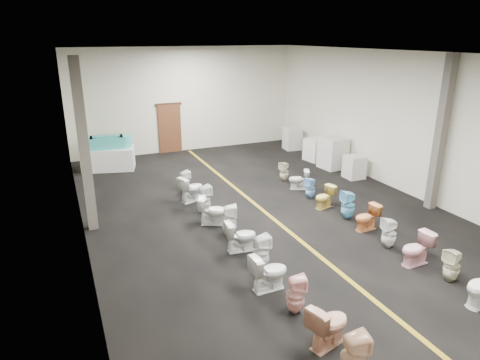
% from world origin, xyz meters
% --- Properties ---
extents(floor, '(16.00, 16.00, 0.00)m').
position_xyz_m(floor, '(0.00, 0.00, 0.00)').
color(floor, black).
rests_on(floor, ground).
extents(ceiling, '(16.00, 16.00, 0.00)m').
position_xyz_m(ceiling, '(0.00, 0.00, 4.50)').
color(ceiling, black).
rests_on(ceiling, ground).
extents(wall_back, '(10.00, 0.00, 10.00)m').
position_xyz_m(wall_back, '(0.00, 8.00, 2.25)').
color(wall_back, beige).
rests_on(wall_back, ground).
extents(wall_left, '(0.00, 16.00, 16.00)m').
position_xyz_m(wall_left, '(-5.00, 0.00, 2.25)').
color(wall_left, beige).
rests_on(wall_left, ground).
extents(wall_right, '(0.00, 16.00, 16.00)m').
position_xyz_m(wall_right, '(5.00, 0.00, 2.25)').
color(wall_right, beige).
rests_on(wall_right, ground).
extents(aisle_stripe, '(0.12, 15.60, 0.01)m').
position_xyz_m(aisle_stripe, '(0.00, 0.00, 0.00)').
color(aisle_stripe, olive).
rests_on(aisle_stripe, floor).
extents(back_door, '(1.00, 0.10, 2.10)m').
position_xyz_m(back_door, '(-0.80, 7.94, 1.05)').
color(back_door, '#562D19').
rests_on(back_door, floor).
extents(door_frame, '(1.15, 0.08, 0.10)m').
position_xyz_m(door_frame, '(-0.80, 7.95, 2.12)').
color(door_frame, '#331C11').
rests_on(door_frame, back_door).
extents(column_left, '(0.25, 0.25, 4.50)m').
position_xyz_m(column_left, '(-4.75, 1.00, 2.25)').
color(column_left, '#59544C').
rests_on(column_left, floor).
extents(column_right, '(0.25, 0.25, 4.50)m').
position_xyz_m(column_right, '(4.75, -1.50, 2.25)').
color(column_right, '#59544C').
rests_on(column_right, floor).
extents(display_table, '(2.09, 1.40, 0.85)m').
position_xyz_m(display_table, '(-3.66, 6.32, 0.43)').
color(display_table, silver).
rests_on(display_table, floor).
extents(bathtub, '(1.85, 0.81, 0.55)m').
position_xyz_m(bathtub, '(-3.66, 6.32, 1.07)').
color(bathtub, '#3CADA6').
rests_on(bathtub, display_table).
extents(appliance_crate_a, '(0.66, 0.66, 0.82)m').
position_xyz_m(appliance_crate_a, '(4.40, 1.73, 0.41)').
color(appliance_crate_a, beige).
rests_on(appliance_crate_a, floor).
extents(appliance_crate_b, '(0.97, 0.97, 1.20)m').
position_xyz_m(appliance_crate_b, '(4.40, 3.08, 0.60)').
color(appliance_crate_b, beige).
rests_on(appliance_crate_b, floor).
extents(appliance_crate_c, '(0.90, 0.90, 0.91)m').
position_xyz_m(appliance_crate_c, '(4.40, 4.24, 0.45)').
color(appliance_crate_c, silver).
rests_on(appliance_crate_c, floor).
extents(appliance_crate_d, '(0.76, 0.76, 0.99)m').
position_xyz_m(appliance_crate_d, '(4.40, 6.22, 0.49)').
color(appliance_crate_d, beige).
rests_on(appliance_crate_d, floor).
extents(toilet_left_1, '(0.46, 0.45, 0.85)m').
position_xyz_m(toilet_left_1, '(-1.70, -6.19, 0.42)').
color(toilet_left_1, '#DDA987').
rests_on(toilet_left_1, floor).
extents(toilet_left_2, '(0.88, 0.65, 0.80)m').
position_xyz_m(toilet_left_2, '(-1.58, -5.37, 0.40)').
color(toilet_left_2, tan).
rests_on(toilet_left_2, floor).
extents(toilet_left_3, '(0.43, 0.42, 0.77)m').
position_xyz_m(toilet_left_3, '(-1.62, -4.38, 0.38)').
color(toilet_left_3, beige).
rests_on(toilet_left_3, floor).
extents(toilet_left_4, '(0.79, 0.47, 0.79)m').
position_xyz_m(toilet_left_4, '(-1.73, -3.49, 0.40)').
color(toilet_left_4, white).
rests_on(toilet_left_4, floor).
extents(toilet_left_5, '(0.38, 0.37, 0.82)m').
position_xyz_m(toilet_left_5, '(-1.52, -2.70, 0.41)').
color(toilet_left_5, silver).
rests_on(toilet_left_5, floor).
extents(toilet_left_6, '(0.79, 0.50, 0.77)m').
position_xyz_m(toilet_left_6, '(-1.60, -1.74, 0.38)').
color(toilet_left_6, silver).
rests_on(toilet_left_6, floor).
extents(toilet_left_7, '(0.49, 0.48, 0.84)m').
position_xyz_m(toilet_left_7, '(-1.53, -0.84, 0.42)').
color(toilet_left_7, white).
rests_on(toilet_left_7, floor).
extents(toilet_left_8, '(0.89, 0.73, 0.79)m').
position_xyz_m(toilet_left_8, '(-1.69, -0.04, 0.39)').
color(toilet_left_8, white).
rests_on(toilet_left_8, floor).
extents(toilet_left_9, '(0.42, 0.41, 0.83)m').
position_xyz_m(toilet_left_9, '(-1.64, 0.84, 0.42)').
color(toilet_left_9, silver).
rests_on(toilet_left_9, floor).
extents(toilet_left_10, '(0.92, 0.72, 0.83)m').
position_xyz_m(toilet_left_10, '(-1.72, 1.86, 0.41)').
color(toilet_left_10, white).
rests_on(toilet_left_10, floor).
extents(toilet_left_11, '(0.41, 0.40, 0.72)m').
position_xyz_m(toilet_left_11, '(-1.67, 2.75, 0.36)').
color(toilet_left_11, white).
rests_on(toilet_left_11, floor).
extents(toilet_right_2, '(0.39, 0.38, 0.75)m').
position_xyz_m(toilet_right_2, '(1.95, -4.73, 0.37)').
color(toilet_right_2, beige).
rests_on(toilet_right_2, floor).
extents(toilet_right_3, '(0.77, 0.46, 0.77)m').
position_xyz_m(toilet_right_3, '(1.79, -3.91, 0.38)').
color(toilet_right_3, '#EFABB3').
rests_on(toilet_right_3, floor).
extents(toilet_right_4, '(0.40, 0.40, 0.77)m').
position_xyz_m(toilet_right_4, '(1.79, -3.02, 0.39)').
color(toilet_right_4, white).
rests_on(toilet_right_4, floor).
extents(toilet_right_5, '(0.71, 0.44, 0.70)m').
position_xyz_m(toilet_right_5, '(1.95, -2.00, 0.35)').
color(toilet_right_5, '#DC8344').
rests_on(toilet_right_5, floor).
extents(toilet_right_6, '(0.41, 0.41, 0.84)m').
position_xyz_m(toilet_right_6, '(1.93, -1.20, 0.42)').
color(toilet_right_6, '#72C3E7').
rests_on(toilet_right_6, floor).
extents(toilet_right_7, '(0.74, 0.54, 0.68)m').
position_xyz_m(toilet_right_7, '(1.79, -0.26, 0.34)').
color(toilet_right_7, '#E2BF57').
rests_on(toilet_right_7, floor).
extents(toilet_right_8, '(0.40, 0.40, 0.69)m').
position_xyz_m(toilet_right_8, '(1.82, 0.59, 0.35)').
color(toilet_right_8, '#84BBF0').
rests_on(toilet_right_8, floor).
extents(toilet_right_9, '(0.76, 0.62, 0.68)m').
position_xyz_m(toilet_right_9, '(1.93, 1.49, 0.34)').
color(toilet_right_9, silver).
rests_on(toilet_right_9, floor).
extents(toilet_right_10, '(0.42, 0.41, 0.71)m').
position_xyz_m(toilet_right_10, '(1.89, 2.42, 0.35)').
color(toilet_right_10, beige).
rests_on(toilet_right_10, floor).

